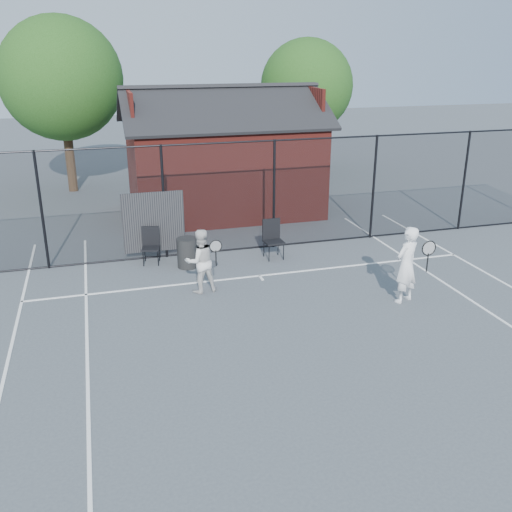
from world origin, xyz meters
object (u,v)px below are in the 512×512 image
object	(u,v)px
chair_right	(274,240)
player_front	(406,265)
waste_bin	(187,253)
player_back	(201,261)
chair_left	(151,247)
clubhouse	(223,165)

from	to	relation	value
chair_right	player_front	bearing A→B (deg)	-63.08
player_front	waste_bin	size ratio (longest dim) A/B	2.24
player_back	chair_left	world-z (taller)	player_back
waste_bin	player_front	bearing A→B (deg)	-38.75
chair_left	player_front	bearing A→B (deg)	-25.79
waste_bin	player_back	bearing A→B (deg)	-88.66
player_back	chair_right	size ratio (longest dim) A/B	1.47
clubhouse	chair_left	world-z (taller)	clubhouse
player_front	clubhouse	bearing A→B (deg)	104.50
chair_left	waste_bin	size ratio (longest dim) A/B	1.21
player_back	waste_bin	distance (m)	1.67
chair_right	waste_bin	world-z (taller)	chair_right
clubhouse	player_front	world-z (taller)	clubhouse
chair_right	waste_bin	size ratio (longest dim) A/B	1.32
chair_right	waste_bin	distance (m)	2.30
player_back	waste_bin	size ratio (longest dim) A/B	1.94
clubhouse	waste_bin	distance (m)	5.46
player_front	chair_right	distance (m)	3.92
player_front	waste_bin	distance (m)	5.44
player_back	waste_bin	xyz separation A→B (m)	(-0.04, 1.63, -0.36)
waste_bin	chair_right	bearing A→B (deg)	0.00
chair_right	waste_bin	bearing A→B (deg)	177.33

